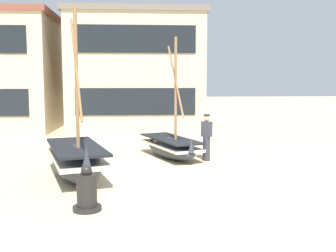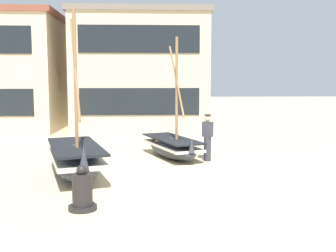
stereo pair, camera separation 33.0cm
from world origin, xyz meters
name	(u,v)px [view 1 (the left image)]	position (x,y,z in m)	size (l,w,h in m)	color
ground_plane	(170,175)	(0.00, 0.00, 0.00)	(120.00, 120.00, 0.00)	#CCB78E
fishing_boat_near_left	(171,146)	(0.23, 2.75, 0.44)	(2.26, 3.59, 4.43)	#2D333D
fishing_boat_centre_large	(76,160)	(-2.80, -0.25, 0.56)	(2.38, 3.98, 4.89)	#2D333D
fisherman_by_hull	(207,138)	(1.47, 2.14, 0.83)	(0.42, 0.38, 1.68)	#33333D
capstan_winch	(87,192)	(-2.11, -3.28, 0.41)	(0.64, 0.64, 1.02)	black
harbor_building_main	(136,72)	(-1.12, 11.97, 3.40)	(7.80, 5.80, 6.78)	beige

